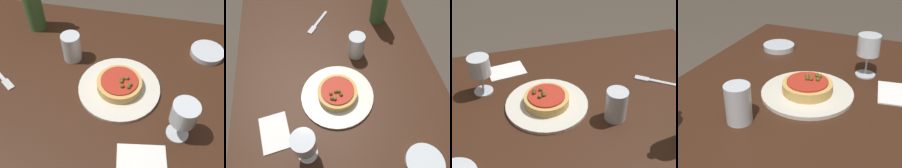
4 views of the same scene
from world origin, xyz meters
The scene contains 7 objects.
dining_table centered at (0.00, 0.00, 0.63)m, with size 1.38×0.89×0.71m.
dinner_plate centered at (-0.07, 0.02, 0.72)m, with size 0.30×0.30×0.01m.
pizza centered at (-0.07, 0.02, 0.74)m, with size 0.16×0.16×0.05m.
wine_glass centered at (-0.29, 0.16, 0.82)m, with size 0.08×0.08×0.15m.
water_cup centered at (0.14, -0.11, 0.77)m, with size 0.07×0.07×0.11m.
side_bowl centered at (-0.39, -0.23, 0.72)m, with size 0.13×0.13×0.02m.
paper_napkin centered at (-0.19, 0.28, 0.72)m, with size 0.16×0.13×0.00m.
Camera 4 is at (0.75, 0.31, 1.22)m, focal length 50.00 mm.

